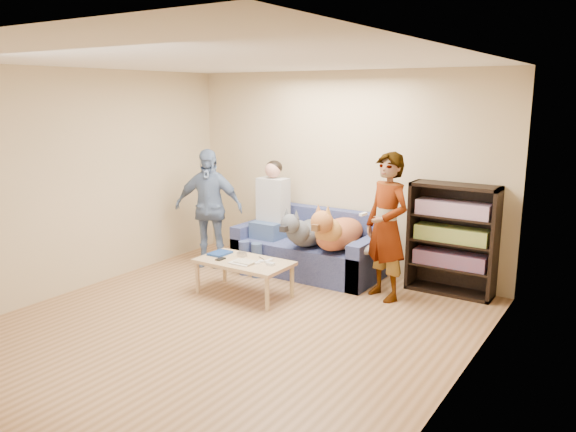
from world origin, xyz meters
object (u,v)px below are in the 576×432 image
Objects in this scene: notebook_blue at (220,253)px; person_seated at (269,212)px; sofa at (309,251)px; dog_gray at (307,231)px; camera_silver at (242,254)px; person_standing_right at (387,227)px; coffee_table at (244,264)px; bookshelf at (453,237)px; person_standing_left at (208,208)px; dog_tan at (337,232)px.

person_seated reaches higher than notebook_blue.
sofa is 1.29× the size of person_seated.
sofa is at bearing 115.76° from dog_gray.
person_standing_right is at bearing 24.55° from camera_silver.
person_standing_right reaches higher than coffee_table.
camera_silver is at bearing -106.25° from sofa.
bookshelf reaches higher than dog_gray.
bookshelf is (2.35, 0.36, -0.09)m from person_seated.
bookshelf reaches higher than coffee_table.
sofa is at bearing -172.60° from bookshelf.
notebook_blue is at bearing -150.52° from bookshelf.
person_standing_left is 1.40m from coffee_table.
dog_gray is at bearing -173.61° from dog_tan.
bookshelf is (1.67, 0.49, 0.06)m from dog_gray.
person_standing_left is at bearing -172.25° from dog_gray.
notebook_blue is at bearing -130.48° from person_standing_right.
camera_silver is (1.01, -0.59, -0.35)m from person_standing_left.
bookshelf is at bearing 7.40° from sofa.
dog_tan reaches higher than camera_silver.
coffee_table is at bearing -7.13° from notebook_blue.
dog_gray is at bearing 71.05° from coffee_table.
person_standing_left reaches higher than coffee_table.
dog_gray is 1.75m from bookshelf.
person_standing_left is (-2.54, -0.11, -0.04)m from person_standing_right.
person_standing_right is 2.54m from person_standing_left.
person_standing_right is at bearing -20.74° from person_standing_left.
camera_silver is at bearing -74.88° from person_seated.
person_standing_left is at bearing 148.06° from coffee_table.
dog_tan reaches higher than coffee_table.
person_seated is at bearing -160.59° from person_standing_right.
person_standing_left is 1.85m from dog_tan.
coffee_table is at bearing -108.95° from dog_gray.
person_standing_left is 1.22m from camera_silver.
person_standing_left is at bearing -151.01° from person_standing_right.
person_standing_left reaches higher than dog_gray.
notebook_blue is at bearing -117.68° from sofa.
dog_tan is (-0.70, 0.13, -0.19)m from person_standing_right.
dog_tan is at bearing 45.24° from camera_silver.
coffee_table is (0.12, -0.12, -0.07)m from camera_silver.
notebook_blue is at bearing -140.81° from dog_tan.
notebook_blue is 0.24× the size of coffee_table.
person_seated is at bearing 105.12° from camera_silver.
person_standing_left reaches higher than notebook_blue.
person_seated is at bearing 175.15° from dog_tan.
person_seated is (-0.25, 0.92, 0.33)m from camera_silver.
coffee_table is 2.45m from bookshelf.
person_seated reaches higher than sofa.
person_seated is 1.08m from dog_tan.
person_seated is (-1.77, 0.22, -0.07)m from person_standing_right.
person_standing_right is 6.47× the size of notebook_blue.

